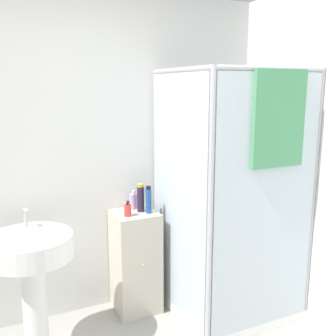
{
  "coord_description": "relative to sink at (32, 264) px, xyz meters",
  "views": [
    {
      "loc": [
        -0.48,
        -1.28,
        1.8
      ],
      "look_at": [
        0.64,
        1.13,
        1.24
      ],
      "focal_mm": 42.0,
      "sensor_mm": 36.0,
      "label": 1
    }
  ],
  "objects": [
    {
      "name": "wall_back",
      "position": [
        0.28,
        0.45,
        0.59
      ],
      "size": [
        6.4,
        0.06,
        2.5
      ],
      "primitive_type": "cube",
      "color": "white",
      "rests_on": "ground_plane"
    },
    {
      "name": "sink",
      "position": [
        0.0,
        0.0,
        0.0
      ],
      "size": [
        0.54,
        0.54,
        0.99
      ],
      "color": "white",
      "rests_on": "ground_plane"
    },
    {
      "name": "shower_enclosure",
      "position": [
        1.44,
        -0.12,
        -0.13
      ],
      "size": [
        0.91,
        0.94,
        1.92
      ],
      "color": "white",
      "rests_on": "ground_plane"
    },
    {
      "name": "shampoo_bottle_blue",
      "position": [
        0.9,
        0.18,
        0.27
      ],
      "size": [
        0.05,
        0.05,
        0.22
      ],
      "color": "#1E4C93",
      "rests_on": "vanity_cabinet"
    },
    {
      "name": "soap_dispenser",
      "position": [
        0.73,
        0.18,
        0.22
      ],
      "size": [
        0.05,
        0.06,
        0.12
      ],
      "color": "red",
      "rests_on": "vanity_cabinet"
    },
    {
      "name": "vanity_cabinet",
      "position": [
        0.81,
        0.24,
        -0.24
      ],
      "size": [
        0.34,
        0.36,
        0.83
      ],
      "color": "beige",
      "rests_on": "ground_plane"
    },
    {
      "name": "shampoo_bottle_tall_black",
      "position": [
        0.86,
        0.24,
        0.28
      ],
      "size": [
        0.06,
        0.06,
        0.22
      ],
      "color": "#281E33",
      "rests_on": "vanity_cabinet"
    },
    {
      "name": "lotion_bottle_white",
      "position": [
        0.83,
        0.34,
        0.23
      ],
      "size": [
        0.06,
        0.06,
        0.15
      ],
      "color": "#B299C6",
      "rests_on": "vanity_cabinet"
    }
  ]
}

